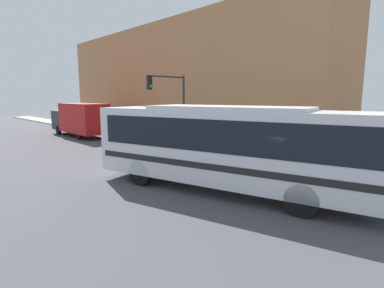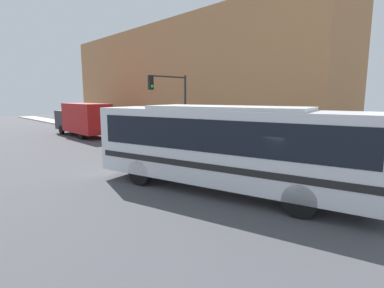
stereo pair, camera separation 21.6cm
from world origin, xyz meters
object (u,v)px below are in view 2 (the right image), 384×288
Objects in this scene: city_bus at (226,143)px; parking_meter at (213,137)px; fire_hydrant at (249,151)px; delivery_truck at (83,118)px; traffic_light_pole at (173,98)px; pedestrian_near_corner at (247,140)px.

city_bus is 8.25m from parking_meter.
parking_meter is at bearing 90.00° from fire_hydrant.
parking_meter is (2.71, -14.35, -0.59)m from delivery_truck.
parking_meter is (0.00, 2.99, 0.54)m from fire_hydrant.
traffic_light_pole is (1.72, -11.45, 1.97)m from delivery_truck.
parking_meter is at bearing -79.28° from delivery_truck.
traffic_light_pole is at bearing -81.46° from delivery_truck.
fire_hydrant is (2.71, -17.34, -1.13)m from delivery_truck.
traffic_light_pole is (-1.00, 5.89, 3.10)m from fire_hydrant.
parking_meter is 0.87× the size of pedestrian_near_corner.
delivery_truck is 11.74m from traffic_light_pole.
delivery_truck is 14.61m from parking_meter.
traffic_light_pole is at bearing 99.60° from fire_hydrant.
pedestrian_near_corner is at bearing -55.45° from parking_meter.
delivery_truck is 9.95× the size of fire_hydrant.
parking_meter reaches higher than fire_hydrant.
fire_hydrant is 0.16× the size of traffic_light_pole.
traffic_light_pole is 3.59× the size of parking_meter.
city_bus is 20.53m from delivery_truck.
parking_meter is 2.25m from pedestrian_near_corner.
delivery_truck is 16.70m from pedestrian_near_corner.
parking_meter is (1.00, -2.90, -2.55)m from traffic_light_pole.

